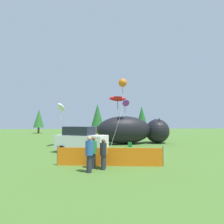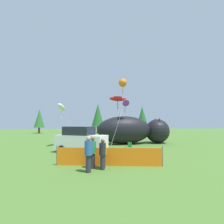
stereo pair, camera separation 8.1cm
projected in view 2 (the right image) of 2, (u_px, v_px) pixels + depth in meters
name	position (u px, v px, depth m)	size (l,w,h in m)	color
ground_plane	(107.00, 153.00, 14.63)	(120.00, 120.00, 0.00)	#4C752D
parked_car	(81.00, 140.00, 15.01)	(4.68, 3.53, 2.23)	white
folding_chair	(129.00, 146.00, 14.94)	(0.66, 0.66, 0.89)	#267F33
inflatable_cat	(133.00, 131.00, 21.45)	(9.35, 4.08, 3.35)	black
safety_fence	(109.00, 157.00, 10.37)	(6.29, 0.98, 1.17)	orange
spectator_in_black_shirt	(103.00, 152.00, 9.89)	(0.35, 0.35, 1.61)	#2D2D38
spectator_in_blue_shirt	(103.00, 153.00, 9.55)	(0.36, 0.36, 1.66)	#2D2D38
spectator_in_grey_shirt	(93.00, 151.00, 9.82)	(0.38, 0.38, 1.75)	#2D2D38
spectator_in_green_shirt	(88.00, 152.00, 9.03)	(0.41, 0.41, 1.86)	#2D2D38
kite_white_ghost	(61.00, 108.00, 19.28)	(2.05, 2.57, 4.84)	silver
kite_red_lizard	(118.00, 99.00, 21.07)	(2.16, 1.20, 5.89)	silver
kite_orange_flower	(123.00, 83.00, 20.54)	(0.98, 1.24, 7.75)	silver
kite_purple_delta	(125.00, 101.00, 20.32)	(2.37, 2.64, 5.66)	silver
horizon_tree_east	(142.00, 116.00, 48.98)	(3.01, 3.01, 7.19)	brown
horizon_tree_west	(98.00, 115.00, 43.32)	(3.04, 3.04, 7.25)	brown
horizon_tree_mid	(39.00, 118.00, 42.93)	(2.47, 2.47, 5.90)	brown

